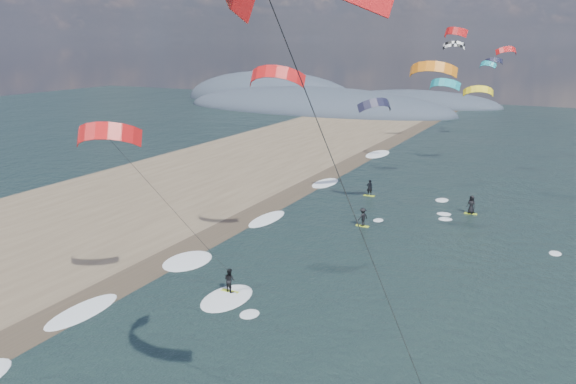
% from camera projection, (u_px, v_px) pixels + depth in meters
% --- Properties ---
extents(wet_sand_strip, '(3.00, 240.00, 0.00)m').
position_uv_depth(wet_sand_strip, '(122.00, 283.00, 36.13)').
color(wet_sand_strip, '#382D23').
rests_on(wet_sand_strip, ground).
extents(coastal_hills, '(80.00, 41.00, 15.00)m').
position_uv_depth(coastal_hills, '(309.00, 105.00, 134.57)').
color(coastal_hills, '#3D4756').
rests_on(coastal_hills, ground).
extents(kitesurfer_near_a, '(8.24, 9.25, 17.72)m').
position_uv_depth(kitesurfer_near_a, '(303.00, 93.00, 13.10)').
color(kitesurfer_near_a, '#BCDA26').
rests_on(kitesurfer_near_a, ground).
extents(kitesurfer_near_b, '(6.93, 8.75, 11.92)m').
position_uv_depth(kitesurfer_near_b, '(149.00, 191.00, 30.42)').
color(kitesurfer_near_b, '#BCDA26').
rests_on(kitesurfer_near_b, ground).
extents(far_kitesurfers, '(11.25, 10.23, 1.71)m').
position_uv_depth(far_kitesurfers, '(403.00, 206.00, 49.88)').
color(far_kitesurfers, '#BCDA26').
rests_on(far_kitesurfers, ground).
extents(bg_kite_field, '(11.09, 73.59, 7.82)m').
position_uv_depth(bg_kite_field, '(448.00, 66.00, 62.43)').
color(bg_kite_field, red).
rests_on(bg_kite_field, ground).
extents(shoreline_surf, '(2.40, 79.40, 0.11)m').
position_uv_depth(shoreline_surf, '(183.00, 262.00, 39.68)').
color(shoreline_surf, white).
rests_on(shoreline_surf, ground).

